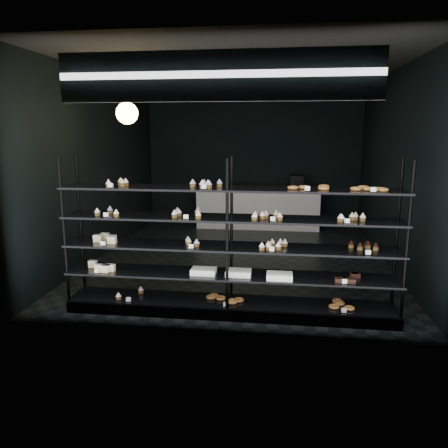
# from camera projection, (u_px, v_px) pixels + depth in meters

# --- Properties ---
(room) EXTENTS (5.01, 6.01, 3.20)m
(room) POSITION_uv_depth(u_px,v_px,m) (242.00, 167.00, 7.45)
(room) COLOR black
(room) RESTS_ON ground
(display_shelf) EXTENTS (4.00, 0.50, 1.91)m
(display_shelf) POSITION_uv_depth(u_px,v_px,m) (227.00, 264.00, 5.27)
(display_shelf) COLOR black
(display_shelf) RESTS_ON room
(signage) EXTENTS (3.30, 0.05, 0.50)m
(signage) POSITION_uv_depth(u_px,v_px,m) (216.00, 76.00, 4.37)
(signage) COLOR #0B1B39
(signage) RESTS_ON room
(pendant_lamp) EXTENTS (0.30, 0.30, 0.88)m
(pendant_lamp) POSITION_uv_depth(u_px,v_px,m) (127.00, 113.00, 6.05)
(pendant_lamp) COLOR black
(pendant_lamp) RESTS_ON room
(service_counter) EXTENTS (2.89, 0.65, 1.23)m
(service_counter) POSITION_uv_depth(u_px,v_px,m) (258.00, 206.00, 10.08)
(service_counter) COLOR white
(service_counter) RESTS_ON room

